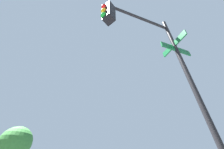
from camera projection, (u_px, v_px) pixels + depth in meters
name	position (u px, v px, depth m)	size (l,w,h in m)	color
traffic_signal_near	(150.00, 46.00, 3.59)	(1.68, 2.65, 6.08)	black
street_tree	(15.00, 143.00, 13.15)	(3.05, 3.05, 5.76)	#4C331E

